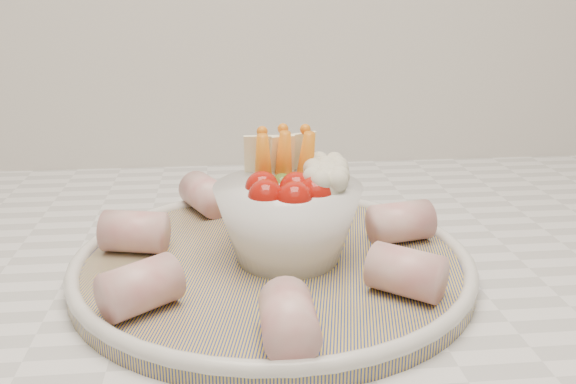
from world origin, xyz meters
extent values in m
cube|color=silver|center=(0.00, 1.45, 0.90)|extent=(2.04, 0.62, 0.04)
cylinder|color=navy|center=(0.12, 1.41, 0.93)|extent=(0.39, 0.39, 0.01)
torus|color=silver|center=(0.12, 1.41, 0.94)|extent=(0.34, 0.34, 0.01)
sphere|color=#A4130A|center=(0.11, 1.39, 1.00)|extent=(0.03, 0.03, 0.03)
sphere|color=#A4130A|center=(0.13, 1.38, 1.00)|extent=(0.03, 0.03, 0.03)
sphere|color=#A4130A|center=(0.15, 1.39, 1.00)|extent=(0.03, 0.03, 0.03)
sphere|color=#A4130A|center=(0.11, 1.41, 1.00)|extent=(0.03, 0.03, 0.03)
sphere|color=#A4130A|center=(0.14, 1.40, 1.00)|extent=(0.03, 0.03, 0.03)
sphere|color=#A4130A|center=(0.15, 1.41, 1.00)|extent=(0.03, 0.03, 0.03)
sphere|color=#4B6822|center=(0.13, 1.42, 0.99)|extent=(0.02, 0.02, 0.02)
cone|color=orange|center=(0.11, 1.43, 1.01)|extent=(0.02, 0.03, 0.06)
cone|color=orange|center=(0.13, 1.44, 1.01)|extent=(0.02, 0.03, 0.06)
cone|color=orange|center=(0.15, 1.44, 1.01)|extent=(0.03, 0.04, 0.06)
sphere|color=beige|center=(0.16, 1.42, 1.00)|extent=(0.03, 0.03, 0.03)
sphere|color=beige|center=(0.16, 1.40, 1.00)|extent=(0.03, 0.03, 0.03)
sphere|color=beige|center=(0.17, 1.44, 1.00)|extent=(0.03, 0.03, 0.03)
cube|color=#F7F3C0|center=(0.12, 1.45, 1.01)|extent=(0.04, 0.01, 0.05)
cube|color=#F7F3C0|center=(0.14, 1.45, 1.01)|extent=(0.04, 0.03, 0.05)
cylinder|color=#BE5657|center=(0.23, 1.43, 0.95)|extent=(0.06, 0.05, 0.04)
cylinder|color=#BE5657|center=(0.17, 1.52, 0.95)|extent=(0.06, 0.06, 0.04)
cylinder|color=#BE5657|center=(0.06, 1.53, 0.95)|extent=(0.06, 0.06, 0.04)
cylinder|color=#BE5657|center=(0.00, 1.44, 0.95)|extent=(0.06, 0.05, 0.04)
cylinder|color=#BE5657|center=(0.02, 1.33, 0.95)|extent=(0.06, 0.06, 0.04)
cylinder|color=#BE5657|center=(0.12, 1.27, 0.95)|extent=(0.04, 0.05, 0.04)
cylinder|color=#BE5657|center=(0.21, 1.33, 0.95)|extent=(0.06, 0.06, 0.04)
camera|label=1|loc=(0.08, 0.92, 1.16)|focal=40.00mm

